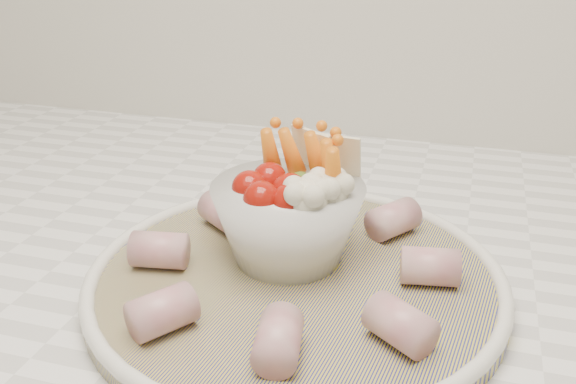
% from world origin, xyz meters
% --- Properties ---
extents(serving_platter, '(0.37, 0.37, 0.02)m').
position_xyz_m(serving_platter, '(0.10, 1.36, 0.93)').
color(serving_platter, navy).
rests_on(serving_platter, kitchen_counter).
extents(veggie_bowl, '(0.13, 0.13, 0.11)m').
position_xyz_m(veggie_bowl, '(0.08, 1.39, 0.98)').
color(veggie_bowl, silver).
rests_on(veggie_bowl, serving_platter).
extents(cured_meat_rolls, '(0.26, 0.27, 0.03)m').
position_xyz_m(cured_meat_rolls, '(0.10, 1.36, 0.95)').
color(cured_meat_rolls, '#B05060').
rests_on(cured_meat_rolls, serving_platter).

